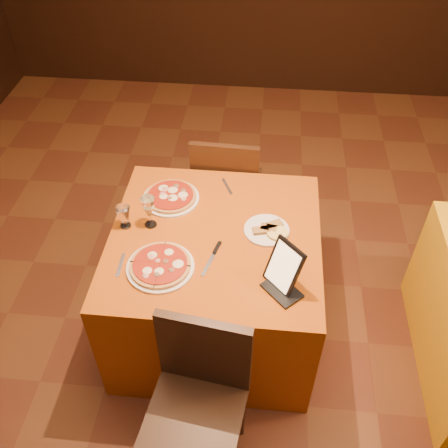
# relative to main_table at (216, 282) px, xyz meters

# --- Properties ---
(floor) EXTENTS (6.00, 7.00, 0.01)m
(floor) POSITION_rel_main_table_xyz_m (0.55, -0.51, -0.38)
(floor) COLOR #5E2D19
(floor) RESTS_ON ground
(main_table) EXTENTS (1.10, 1.10, 0.75)m
(main_table) POSITION_rel_main_table_xyz_m (0.00, 0.00, 0.00)
(main_table) COLOR #AB4B0B
(main_table) RESTS_ON floor
(chair_main_near) EXTENTS (0.54, 0.54, 0.91)m
(chair_main_near) POSITION_rel_main_table_xyz_m (0.00, -0.84, 0.08)
(chair_main_near) COLOR black
(chair_main_near) RESTS_ON floor
(chair_main_far) EXTENTS (0.37, 0.37, 0.91)m
(chair_main_far) POSITION_rel_main_table_xyz_m (0.00, 0.78, 0.08)
(chair_main_far) COLOR black
(chair_main_far) RESTS_ON floor
(pizza_near) EXTENTS (0.33, 0.33, 0.03)m
(pizza_near) POSITION_rel_main_table_xyz_m (-0.24, -0.25, 0.39)
(pizza_near) COLOR white
(pizza_near) RESTS_ON main_table
(pizza_far) EXTENTS (0.32, 0.32, 0.03)m
(pizza_far) POSITION_rel_main_table_xyz_m (-0.28, 0.27, 0.39)
(pizza_far) COLOR white
(pizza_far) RESTS_ON main_table
(cutlet_dish) EXTENTS (0.24, 0.24, 0.03)m
(cutlet_dish) POSITION_rel_main_table_xyz_m (0.27, 0.06, 0.39)
(cutlet_dish) COLOR white
(cutlet_dish) RESTS_ON main_table
(wine_glass) EXTENTS (0.11, 0.11, 0.19)m
(wine_glass) POSITION_rel_main_table_xyz_m (-0.35, 0.05, 0.47)
(wine_glass) COLOR #CFBA75
(wine_glass) RESTS_ON main_table
(water_glass) EXTENTS (0.07, 0.07, 0.13)m
(water_glass) POSITION_rel_main_table_xyz_m (-0.48, 0.03, 0.44)
(water_glass) COLOR white
(water_glass) RESTS_ON main_table
(tablet) EXTENTS (0.19, 0.19, 0.23)m
(tablet) POSITION_rel_main_table_xyz_m (0.35, -0.28, 0.49)
(tablet) COLOR black
(tablet) RESTS_ON main_table
(knife) EXTENTS (0.08, 0.22, 0.01)m
(knife) POSITION_rel_main_table_xyz_m (-0.00, -0.17, 0.38)
(knife) COLOR #AAA9B0
(knife) RESTS_ON main_table
(fork_near) EXTENTS (0.02, 0.15, 0.01)m
(fork_near) POSITION_rel_main_table_xyz_m (-0.44, -0.25, 0.38)
(fork_near) COLOR silver
(fork_near) RESTS_ON main_table
(fork_far) EXTENTS (0.08, 0.14, 0.01)m
(fork_far) POSITION_rel_main_table_xyz_m (0.03, 0.41, 0.38)
(fork_far) COLOR silver
(fork_far) RESTS_ON main_table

